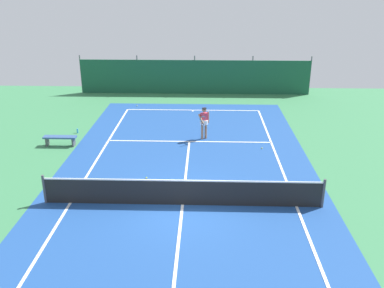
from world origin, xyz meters
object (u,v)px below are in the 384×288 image
object	(u,v)px
tennis_ball_by_sideline	(262,148)
parked_car	(154,73)
tennis_net	(182,192)
water_bottle	(77,131)
tennis_ball_near_player	(146,178)
courtside_bench	(60,139)
tennis_ball_midcourt	(137,106)
tennis_player	(204,121)

from	to	relation	value
tennis_ball_by_sideline	parked_car	xyz separation A→B (m)	(-6.79, 13.60, 0.81)
tennis_net	water_bottle	size ratio (longest dim) A/B	42.17
parked_car	tennis_ball_near_player	bearing A→B (deg)	-91.91
courtside_bench	tennis_ball_near_player	bearing A→B (deg)	-36.88
tennis_net	tennis_ball_by_sideline	size ratio (longest dim) A/B	153.33
tennis_ball_near_player	courtside_bench	distance (m)	5.90
tennis_net	parked_car	xyz separation A→B (m)	(-3.24, 19.15, 0.33)
tennis_ball_midcourt	tennis_ball_by_sideline	xyz separation A→B (m)	(7.18, -7.12, 0.00)
tennis_player	courtside_bench	bearing A→B (deg)	-15.36
courtside_bench	parked_car	bearing A→B (deg)	77.21
tennis_net	water_bottle	world-z (taller)	tennis_net
water_bottle	tennis_player	bearing A→B (deg)	-5.49
tennis_player	tennis_ball_by_sideline	bearing A→B (deg)	130.33
tennis_player	tennis_ball_midcourt	distance (m)	7.35
tennis_net	courtside_bench	distance (m)	8.47
tennis_ball_near_player	tennis_player	bearing A→B (deg)	63.77
tennis_player	parked_car	distance (m)	12.93
tennis_net	tennis_ball_near_player	distance (m)	2.69
tennis_player	water_bottle	bearing A→B (deg)	-30.52
tennis_player	water_bottle	world-z (taller)	tennis_player
tennis_ball_by_sideline	water_bottle	xyz separation A→B (m)	(-9.55, 1.94, 0.09)
tennis_ball_near_player	tennis_ball_by_sideline	distance (m)	6.19
tennis_net	tennis_ball_midcourt	distance (m)	13.20
parked_car	water_bottle	xyz separation A→B (m)	(-2.77, -11.66, -0.72)
tennis_player	tennis_ball_by_sideline	world-z (taller)	tennis_player
tennis_ball_by_sideline	tennis_net	bearing A→B (deg)	-122.55
parked_car	courtside_bench	distance (m)	13.86
tennis_ball_by_sideline	parked_car	world-z (taller)	parked_car
tennis_ball_by_sideline	water_bottle	bearing A→B (deg)	168.54
tennis_net	tennis_ball_midcourt	xyz separation A→B (m)	(-3.64, 12.68, -0.48)
tennis_ball_near_player	water_bottle	distance (m)	6.96
tennis_net	tennis_ball_near_player	xyz separation A→B (m)	(-1.60, 2.11, -0.48)
parked_car	tennis_player	bearing A→B (deg)	-79.51
courtside_bench	water_bottle	xyz separation A→B (m)	(0.30, 1.85, -0.25)
tennis_net	tennis_ball_midcourt	world-z (taller)	tennis_net
tennis_ball_near_player	tennis_ball_midcourt	distance (m)	10.76
tennis_ball_by_sideline	courtside_bench	world-z (taller)	courtside_bench
tennis_ball_midcourt	courtside_bench	distance (m)	7.53
tennis_net	tennis_ball_near_player	bearing A→B (deg)	127.16
tennis_player	tennis_ball_midcourt	xyz separation A→B (m)	(-4.37, 5.84, -0.93)
tennis_player	tennis_ball_midcourt	size ratio (longest dim) A/B	24.85
tennis_ball_by_sideline	parked_car	bearing A→B (deg)	116.53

